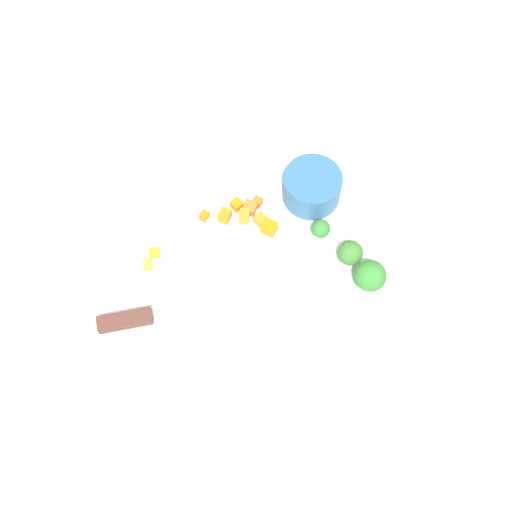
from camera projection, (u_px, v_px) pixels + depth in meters
name	position (u px, v px, depth m)	size (l,w,h in m)	color
ground_plane	(256.00, 263.00, 0.92)	(4.00, 4.00, 0.00)	#A0938D
cutting_board	(256.00, 261.00, 0.91)	(0.44, 0.36, 0.01)	white
prep_bowl	(312.00, 187.00, 0.93)	(0.08, 0.08, 0.05)	#2E5F8B
chef_knife	(198.00, 307.00, 0.87)	(0.31, 0.24, 0.02)	silver
carrot_dice_0	(225.00, 216.00, 0.93)	(0.02, 0.01, 0.02)	orange
carrot_dice_1	(237.00, 205.00, 0.94)	(0.01, 0.01, 0.01)	orange
carrot_dice_2	(250.00, 208.00, 0.93)	(0.02, 0.02, 0.01)	orange
carrot_dice_3	(244.00, 216.00, 0.93)	(0.02, 0.01, 0.01)	orange
carrot_dice_4	(202.00, 218.00, 0.93)	(0.01, 0.01, 0.01)	orange
carrot_dice_5	(261.00, 220.00, 0.93)	(0.01, 0.02, 0.01)	orange
carrot_dice_6	(257.00, 202.00, 0.94)	(0.01, 0.01, 0.01)	orange
carrot_dice_7	(269.00, 228.00, 0.92)	(0.02, 0.02, 0.02)	orange
pepper_dice_0	(155.00, 253.00, 0.90)	(0.01, 0.01, 0.01)	yellow
pepper_dice_1	(147.00, 265.00, 0.90)	(0.01, 0.01, 0.01)	yellow
broccoli_floret_0	(370.00, 276.00, 0.87)	(0.04, 0.04, 0.04)	#83C269
broccoli_floret_1	(350.00, 253.00, 0.89)	(0.03, 0.03, 0.04)	#97BE64
broccoli_floret_2	(321.00, 229.00, 0.91)	(0.03, 0.03, 0.03)	#94B665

